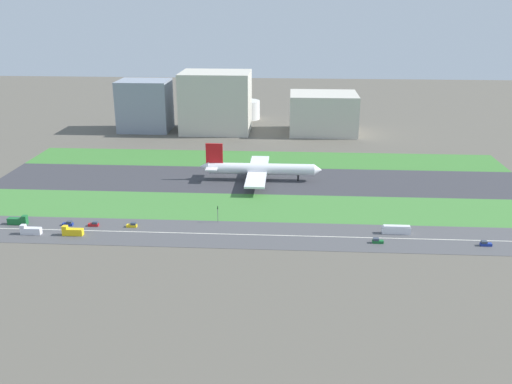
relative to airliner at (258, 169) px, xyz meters
name	(u,v)px	position (x,y,z in m)	size (l,w,h in m)	color
ground_plane	(260,180)	(0.72, 0.00, -6.23)	(800.00, 800.00, 0.00)	#5B564C
runway	(260,180)	(0.72, 0.00, -6.18)	(280.00, 46.00, 0.10)	#38383D
grass_median_north	(263,159)	(0.72, 41.00, -6.18)	(280.00, 36.00, 0.10)	#3D7A33
grass_median_south	(255,207)	(0.72, -41.00, -6.18)	(280.00, 36.00, 0.10)	#427F38
highway	(250,235)	(0.72, -73.00, -6.18)	(280.00, 28.00, 0.10)	#4C4C4F
highway_centerline	(250,235)	(0.72, -73.00, -6.13)	(266.00, 0.50, 0.01)	silver
airliner	(258,169)	(0.00, 0.00, 0.00)	(65.00, 56.00, 19.70)	white
car_1	(377,241)	(52.05, -78.00, -5.31)	(4.40, 1.80, 2.00)	#19662D
truck_1	(72,232)	(-71.86, -78.00, -4.56)	(8.40, 2.50, 4.00)	yellow
truck_2	(18,221)	(-99.36, -68.00, -4.56)	(8.40, 2.50, 4.00)	#19662D
car_3	(132,225)	(-49.68, -68.00, -5.31)	(4.40, 1.80, 2.00)	yellow
car_4	(94,224)	(-66.26, -68.00, -5.31)	(4.40, 1.80, 2.00)	#B2191E
truck_0	(30,230)	(-89.46, -78.00, -4.56)	(8.40, 2.50, 4.00)	silver
bus_0	(396,230)	(61.09, -68.00, -4.41)	(11.60, 2.50, 3.50)	silver
car_0	(485,244)	(94.09, -78.00, -5.31)	(4.40, 1.80, 2.00)	navy
car_2	(68,224)	(-77.48, -68.00, -5.31)	(4.40, 1.80, 2.00)	navy
traffic_light	(218,213)	(-14.01, -60.01, -1.94)	(0.36, 0.50, 7.20)	#4C4C51
terminal_building	(145,106)	(-89.28, 114.00, 11.96)	(36.27, 28.54, 36.39)	gray
hangar_building	(216,102)	(-37.21, 114.00, 15.13)	(49.00, 38.02, 42.71)	beige
office_tower	(323,113)	(39.67, 114.00, 7.92)	(47.27, 38.56, 28.30)	beige
fuel_tank_west	(246,110)	(-19.08, 159.00, 1.12)	(21.72, 21.72, 14.70)	silver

